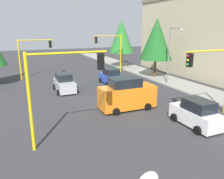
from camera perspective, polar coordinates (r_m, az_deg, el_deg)
ground_plane at (r=21.10m, az=0.13°, el=-3.38°), size 120.00×120.00×0.00m
sidewalk_kerb at (r=30.49m, az=14.67°, el=2.11°), size 80.00×4.00×0.15m
apartment_block at (r=37.43m, az=22.26°, el=12.66°), size 21.49×9.30×11.52m
traffic_signal_near_right at (r=12.86m, az=-12.60°, el=2.42°), size 0.36×4.59×5.60m
traffic_signal_far_right at (r=32.56m, az=-19.41°, el=9.27°), size 0.36×4.59×5.40m
traffic_signal_far_left at (r=35.21m, az=-0.38°, el=10.96°), size 0.36×4.59×5.83m
traffic_signal_near_left at (r=18.60m, az=24.21°, el=4.75°), size 0.36×4.59×5.32m
street_lamp_curbside at (r=27.96m, az=14.87°, el=9.83°), size 2.15×0.28×7.00m
tree_roadside_far at (r=40.34m, az=2.42°, el=13.26°), size 4.45×4.45×8.15m
tree_roadside_mid at (r=31.91m, az=11.24°, el=12.49°), size 4.47×4.47×8.17m
delivery_van_orange at (r=19.18m, az=3.81°, el=-1.32°), size 2.22×4.80×2.77m
car_white at (r=17.03m, az=20.63°, el=-5.84°), size 3.88×1.98×1.98m
car_blue at (r=28.05m, az=-0.35°, el=3.22°), size 3.96×2.03×1.98m
car_silver at (r=25.28m, az=-12.05°, el=1.54°), size 4.03×2.07×1.98m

